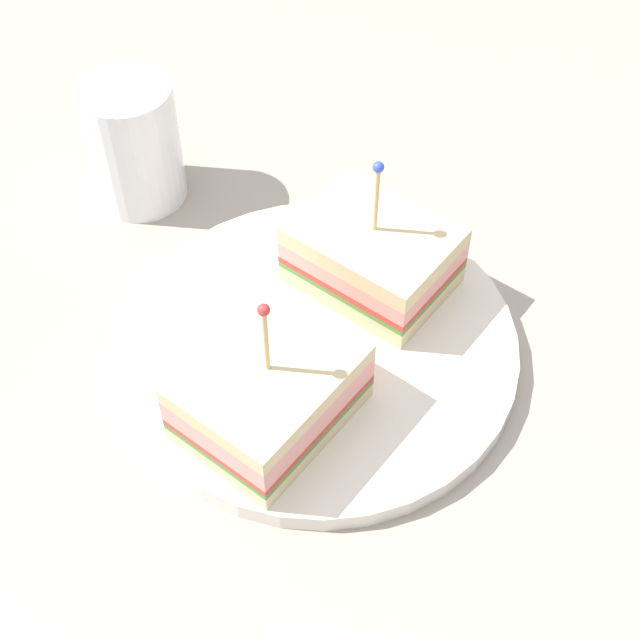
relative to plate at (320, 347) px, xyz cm
name	(u,v)px	position (x,y,z in cm)	size (l,w,h in cm)	color
ground_plane	(320,362)	(0.00, 0.00, -1.68)	(112.59, 112.59, 2.00)	#9E9384
plate	(320,347)	(0.00, 0.00, 0.00)	(25.22, 25.22, 1.35)	silver
sandwich_half_front	(373,255)	(3.53, 5.06, 3.10)	(12.34, 11.97, 10.27)	beige
sandwich_half_back	(270,392)	(-3.01, -5.70, 3.12)	(12.23, 12.56, 10.17)	beige
drink_glass	(135,149)	(-12.98, 15.40, 3.46)	(6.68, 6.68, 9.50)	silver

